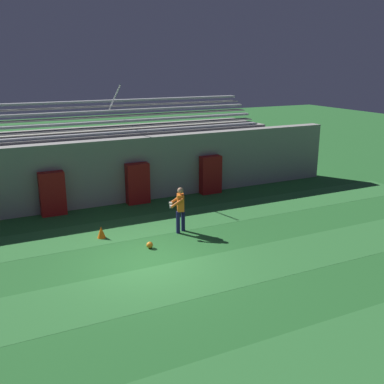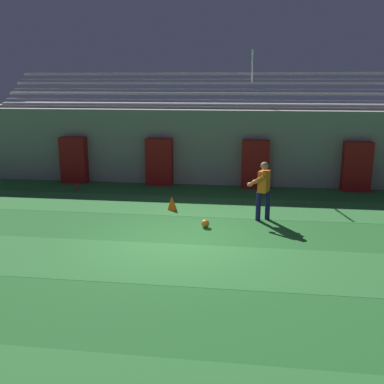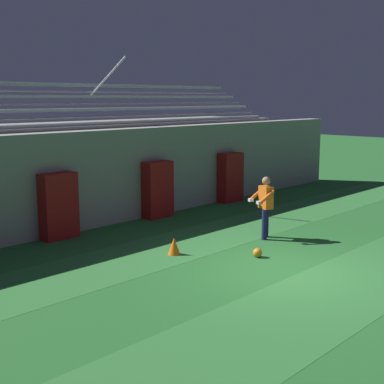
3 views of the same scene
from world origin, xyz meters
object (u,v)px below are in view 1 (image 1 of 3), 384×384
Objects in this scene: padding_pillar_gate_left at (52,194)px; padding_pillar_gate_right at (138,183)px; traffic_cone at (101,232)px; soccer_ball at (150,245)px; goalkeeper at (180,207)px; padding_pillar_far_right at (211,175)px.

padding_pillar_gate_left is 1.00× the size of padding_pillar_gate_right.
traffic_cone is at bearing -127.53° from padding_pillar_gate_right.
soccer_ball is at bearing -65.13° from padding_pillar_gate_left.
padding_pillar_gate_left is 8.04× the size of soccer_ball.
padding_pillar_gate_left is 3.51m from traffic_cone.
traffic_cone is at bearing 165.77° from goalkeeper.
padding_pillar_gate_left is 1.00× the size of padding_pillar_far_right.
goalkeeper is (0.20, -3.97, 0.07)m from padding_pillar_gate_right.
padding_pillar_gate_right is 3.97m from goalkeeper.
traffic_cone reaches higher than soccer_ball.
padding_pillar_gate_right and padding_pillar_far_right have the same top height.
padding_pillar_far_right reaches higher than soccer_ball.
goalkeeper is (-3.37, -3.97, 0.07)m from padding_pillar_far_right.
goalkeeper reaches higher than traffic_cone.
padding_pillar_gate_right is at bearing 74.83° from soccer_ball.
padding_pillar_gate_right is 1.00× the size of padding_pillar_far_right.
soccer_ball is at bearing -105.17° from padding_pillar_gate_right.
padding_pillar_gate_right is at bearing 52.47° from traffic_cone.
padding_pillar_gate_right is 4.19m from traffic_cone.
traffic_cone is (-2.52, -3.28, -0.67)m from padding_pillar_gate_right.
padding_pillar_gate_right reaches higher than soccer_ball.
padding_pillar_far_right is 4.21× the size of traffic_cone.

